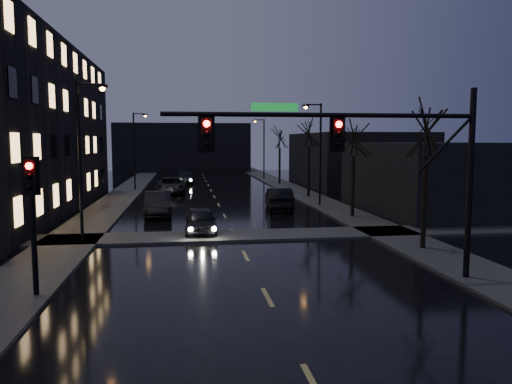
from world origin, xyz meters
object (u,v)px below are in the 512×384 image
object	(u,v)px
oncoming_car_c	(171,186)
lead_car	(279,199)
oncoming_car_a	(201,221)
oncoming_car_d	(185,178)
oncoming_car_b	(158,204)

from	to	relation	value
oncoming_car_c	lead_car	distance (m)	14.90
oncoming_car_a	oncoming_car_c	xyz separation A→B (m)	(-2.21, 21.46, 0.09)
oncoming_car_d	lead_car	world-z (taller)	lead_car
oncoming_car_a	oncoming_car_b	world-z (taller)	oncoming_car_b
lead_car	oncoming_car_a	bearing A→B (deg)	60.67
oncoming_car_c	lead_car	xyz separation A→B (m)	(8.30, -12.38, 0.01)
oncoming_car_c	lead_car	size ratio (longest dim) A/B	1.17
oncoming_car_c	lead_car	world-z (taller)	lead_car
oncoming_car_a	oncoming_car_d	xyz separation A→B (m)	(-0.82, 32.52, -0.00)
oncoming_car_a	oncoming_car_b	size ratio (longest dim) A/B	0.83
oncoming_car_b	oncoming_car_d	size ratio (longest dim) A/B	1.02
oncoming_car_b	oncoming_car_d	distance (m)	25.51
oncoming_car_b	lead_car	size ratio (longest dim) A/B	1.02
oncoming_car_b	lead_car	xyz separation A→B (m)	(8.79, 2.00, -0.02)
oncoming_car_b	oncoming_car_a	bearing A→B (deg)	-71.53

